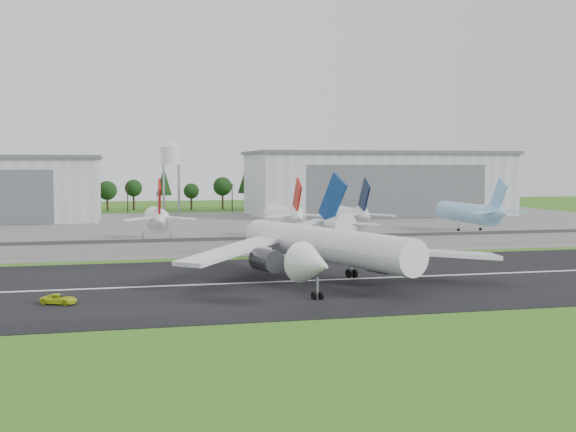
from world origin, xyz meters
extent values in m
plane|color=#376A19|center=(0.00, 0.00, 0.00)|extent=(600.00, 600.00, 0.00)
cube|color=black|center=(0.00, 10.00, 0.05)|extent=(320.00, 60.00, 0.10)
cube|color=white|center=(0.00, 10.00, 0.11)|extent=(220.00, 1.00, 0.02)
cube|color=slate|center=(0.00, 120.00, 0.05)|extent=(320.00, 150.00, 0.10)
cube|color=gray|center=(0.00, 55.00, 1.75)|extent=(240.00, 0.50, 3.50)
cube|color=#38383A|center=(0.00, 54.70, 3.00)|extent=(240.00, 0.12, 0.70)
cube|color=silver|center=(75.00, 165.00, 12.00)|extent=(100.00, 45.00, 24.00)
cube|color=#595B60|center=(75.00, 165.00, 24.60)|extent=(102.00, 47.00, 1.20)
cube|color=#595B60|center=(75.00, 142.35, 10.08)|extent=(70.00, 0.30, 19.68)
cylinder|color=#99999E|center=(-8.00, 182.00, 10.00)|extent=(0.50, 0.50, 20.00)
cylinder|color=#99999E|center=(-2.00, 188.00, 10.00)|extent=(0.50, 0.50, 20.00)
cylinder|color=silver|center=(-5.00, 185.00, 23.50)|extent=(8.00, 8.00, 7.00)
cone|color=silver|center=(-5.00, 185.00, 28.20)|extent=(8.40, 8.40, 2.40)
cylinder|color=white|center=(7.99, 10.00, 6.20)|extent=(20.30, 43.38, 5.80)
cone|color=white|center=(-0.44, -13.53, 6.20)|extent=(7.48, 7.61, 5.80)
cone|color=white|center=(16.94, 34.95, 7.40)|extent=(8.22, 10.33, 5.51)
cube|color=navy|center=(16.77, 34.48, 12.70)|extent=(3.69, 9.15, 11.13)
cube|color=white|center=(21.44, 3.06, 5.40)|extent=(28.48, 9.47, 2.65)
cylinder|color=#333338|center=(15.76, 3.50, 3.80)|extent=(5.43, 6.46, 3.80)
cube|color=white|center=(21.47, 32.79, 7.80)|extent=(9.09, 3.47, 0.98)
cube|color=white|center=(-6.80, 13.18, 5.40)|extent=(22.89, 24.40, 2.65)
cylinder|color=#333338|center=(-2.13, 9.91, 3.80)|extent=(5.43, 6.46, 3.80)
cube|color=white|center=(12.06, 36.16, 7.80)|extent=(9.08, 8.04, 0.98)
cube|color=#99999E|center=(6.65, 6.23, 1.70)|extent=(19.54, 31.61, 3.20)
cylinder|color=black|center=(4.77, 14.34, 0.85)|extent=(0.88, 1.55, 1.50)
imported|color=#BFD418|center=(-34.48, -1.91, 0.80)|extent=(5.58, 4.17, 1.41)
cylinder|color=silver|center=(-16.61, 80.00, 5.75)|extent=(5.50, 24.00, 5.50)
cone|color=silver|center=(-16.61, 64.50, 6.75)|extent=(5.22, 7.00, 5.22)
cube|color=#A20C0C|center=(-16.61, 65.00, 11.55)|extent=(0.45, 8.59, 10.02)
cylinder|color=#99999E|center=(-20.11, 78.00, 1.50)|extent=(0.32, 0.32, 3.00)
cylinder|color=#99999E|center=(-13.11, 78.00, 1.50)|extent=(0.32, 0.32, 3.00)
cylinder|color=black|center=(-20.11, 78.00, 0.80)|extent=(0.40, 1.40, 1.40)
cylinder|color=white|center=(16.88, 80.00, 5.91)|extent=(5.82, 24.00, 5.82)
cone|color=white|center=(16.88, 64.50, 6.91)|extent=(5.53, 7.00, 5.53)
cube|color=#AB120D|center=(16.88, 65.00, 11.71)|extent=(0.45, 8.59, 10.02)
cylinder|color=#99999E|center=(13.38, 78.00, 1.50)|extent=(0.32, 0.32, 3.00)
cylinder|color=#99999E|center=(20.38, 78.00, 1.50)|extent=(0.32, 0.32, 3.00)
cylinder|color=black|center=(13.38, 78.00, 0.80)|extent=(0.40, 1.40, 1.40)
cylinder|color=white|center=(34.31, 80.00, 5.73)|extent=(5.47, 24.00, 5.47)
cone|color=white|center=(34.31, 64.50, 6.73)|extent=(5.20, 7.00, 5.20)
cube|color=black|center=(34.31, 65.00, 11.53)|extent=(0.45, 8.59, 10.02)
cylinder|color=#99999E|center=(30.81, 78.00, 1.50)|extent=(0.32, 0.32, 3.00)
cylinder|color=#99999E|center=(37.81, 78.00, 1.50)|extent=(0.32, 0.32, 3.00)
cylinder|color=black|center=(30.81, 78.00, 0.80)|extent=(0.40, 1.40, 1.40)
cylinder|color=#87C6EA|center=(73.00, 85.00, 5.84)|extent=(5.67, 30.00, 5.67)
cone|color=#87C6EA|center=(73.00, 66.50, 6.84)|extent=(5.39, 7.00, 5.39)
cube|color=#75BBEF|center=(73.00, 67.00, 11.64)|extent=(0.45, 8.59, 10.02)
cylinder|color=#99999E|center=(69.50, 83.00, 1.50)|extent=(0.32, 0.32, 3.00)
cylinder|color=#99999E|center=(76.50, 83.00, 1.50)|extent=(0.32, 0.32, 3.00)
cylinder|color=black|center=(69.50, 83.00, 0.80)|extent=(0.40, 1.40, 1.40)
camera|label=1|loc=(-26.32, -107.15, 19.58)|focal=45.00mm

